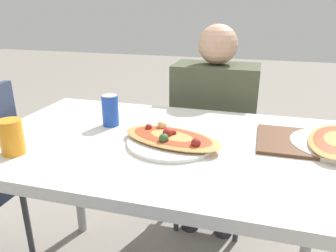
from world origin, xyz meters
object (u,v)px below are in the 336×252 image
object	(u,v)px
soda_can	(110,110)
pizza_second	(336,142)
person_seated	(214,116)
dining_table	(164,160)
drink_glass	(12,137)
chair_far_seated	(215,136)
pizza_main	(172,139)

from	to	relation	value
soda_can	pizza_second	distance (m)	0.84
person_seated	soda_can	world-z (taller)	person_seated
dining_table	person_seated	bearing A→B (deg)	81.19
dining_table	person_seated	world-z (taller)	person_seated
dining_table	pizza_second	size ratio (longest dim) A/B	3.55
dining_table	soda_can	xyz separation A→B (m)	(-0.25, 0.09, 0.14)
drink_glass	person_seated	bearing A→B (deg)	57.77
drink_glass	dining_table	bearing A→B (deg)	28.22
chair_far_seated	soda_can	xyz separation A→B (m)	(-0.35, -0.64, 0.33)
dining_table	chair_far_seated	bearing A→B (deg)	82.59
pizza_main	soda_can	xyz separation A→B (m)	(-0.29, 0.12, 0.04)
chair_far_seated	pizza_second	size ratio (longest dim) A/B	2.52
person_seated	drink_glass	bearing A→B (deg)	57.77
dining_table	pizza_second	bearing A→B (deg)	10.19
pizza_main	pizza_second	size ratio (longest dim) A/B	1.09
pizza_main	pizza_second	bearing A→B (deg)	13.26
chair_far_seated	soda_can	size ratio (longest dim) A/B	7.44
person_seated	pizza_main	distance (m)	0.66
chair_far_seated	person_seated	world-z (taller)	person_seated
chair_far_seated	soda_can	distance (m)	0.80
pizza_main	pizza_second	xyz separation A→B (m)	(0.55, 0.13, -0.00)
dining_table	chair_far_seated	world-z (taller)	chair_far_seated
pizza_main	soda_can	distance (m)	0.31
dining_table	chair_far_seated	distance (m)	0.76
person_seated	soda_can	size ratio (longest dim) A/B	9.19
drink_glass	soda_can	bearing A→B (deg)	59.98
dining_table	soda_can	distance (m)	0.30
pizza_second	chair_far_seated	bearing A→B (deg)	127.76
dining_table	soda_can	bearing A→B (deg)	159.33
pizza_second	drink_glass	bearing A→B (deg)	-161.54
pizza_second	person_seated	bearing A→B (deg)	133.63
soda_can	drink_glass	xyz separation A→B (m)	(-0.19, -0.33, -0.00)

